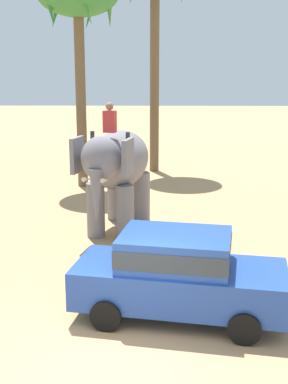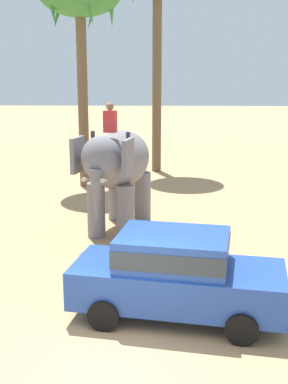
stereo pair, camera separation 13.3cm
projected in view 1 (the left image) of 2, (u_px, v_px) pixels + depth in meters
ground_plane at (116, 364)px, 8.57m from camera, size 120.00×120.00×0.00m
car_sedan_foreground at (178, 272)px, 10.05m from camera, size 4.34×2.41×1.70m
elephant_with_mahout at (117, 166)px, 15.15m from camera, size 2.36×4.01×3.88m
palm_tree_near_hut at (78, 0)px, 19.84m from camera, size 3.20×3.20×8.50m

